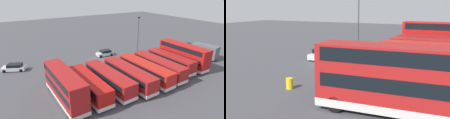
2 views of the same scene
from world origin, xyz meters
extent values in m
plane|color=#47474C|center=(0.00, 0.00, 0.00)|extent=(140.00, 140.00, 0.00)
cube|color=#B71411|center=(-12.59, 11.11, 2.45)|extent=(2.70, 10.81, 4.20)
cube|color=silver|center=(-12.59, 11.11, 0.62)|extent=(2.74, 10.85, 0.55)
cube|color=black|center=(-12.59, 11.11, 2.25)|extent=(2.75, 10.01, 0.90)
cube|color=black|center=(-12.59, 11.11, 3.95)|extent=(2.75, 10.01, 0.90)
cube|color=black|center=(-12.52, 5.69, 2.25)|extent=(2.25, 0.09, 1.10)
cylinder|color=black|center=(-11.41, 7.14, 0.55)|extent=(0.32, 1.10, 1.10)
cylinder|color=black|center=(-13.66, 7.11, 0.55)|extent=(0.32, 1.10, 1.10)
cube|color=#A51919|center=(-9.14, 11.00, 1.65)|extent=(2.73, 10.33, 2.60)
cube|color=silver|center=(-9.14, 11.00, 0.62)|extent=(2.77, 10.37, 0.55)
cube|color=black|center=(-9.14, 11.00, 2.25)|extent=(2.78, 9.53, 0.90)
cube|color=black|center=(-9.05, 5.82, 2.25)|extent=(2.25, 0.10, 1.10)
cylinder|color=black|center=(-7.95, 7.27, 0.55)|extent=(0.32, 1.11, 1.10)
cylinder|color=black|center=(-10.20, 7.23, 0.55)|extent=(0.32, 1.11, 1.10)
cube|color=#A51919|center=(-5.33, 11.55, 1.65)|extent=(2.77, 11.44, 2.60)
cube|color=silver|center=(-5.33, 11.55, 0.62)|extent=(2.81, 11.48, 0.55)
cube|color=black|center=(-5.33, 11.55, 2.25)|extent=(2.81, 10.64, 0.90)
cube|color=black|center=(-5.22, 5.83, 2.25)|extent=(2.25, 0.10, 1.10)
cylinder|color=black|center=(-4.12, 7.28, 0.55)|extent=(0.32, 1.11, 1.10)
cylinder|color=black|center=(-6.37, 7.24, 0.55)|extent=(0.32, 1.11, 1.10)
cube|color=red|center=(-1.95, 11.60, 1.65)|extent=(3.20, 11.95, 2.60)
cube|color=silver|center=(-1.95, 11.60, 0.62)|extent=(3.24, 11.99, 0.55)
cube|color=black|center=(-1.95, 11.60, 2.25)|extent=(3.22, 11.16, 0.90)
cube|color=black|center=(-1.62, 5.67, 2.25)|extent=(2.25, 0.18, 1.10)
cylinder|color=black|center=(-0.57, 7.16, 0.55)|extent=(0.36, 1.11, 1.10)
cylinder|color=black|center=(-2.82, 7.03, 0.55)|extent=(0.36, 1.11, 1.10)
cube|color=#A51919|center=(1.67, 11.72, 1.65)|extent=(2.98, 11.70, 2.60)
cube|color=silver|center=(1.67, 11.72, 0.62)|extent=(3.02, 11.74, 0.55)
cube|color=black|center=(1.67, 11.72, 2.25)|extent=(3.01, 10.90, 0.90)
cube|color=black|center=(1.88, 5.88, 2.25)|extent=(2.25, 0.14, 1.10)
cylinder|color=black|center=(2.95, 7.35, 0.55)|extent=(0.34, 1.11, 1.10)
cylinder|color=black|center=(0.70, 7.27, 0.55)|extent=(0.34, 1.11, 1.10)
cube|color=#A51919|center=(5.29, 11.29, 1.65)|extent=(3.17, 11.45, 2.60)
cube|color=silver|center=(5.29, 11.29, 0.62)|extent=(3.22, 11.49, 0.55)
cube|color=black|center=(5.29, 11.29, 2.25)|extent=(3.19, 10.65, 0.90)
cube|color=black|center=(5.60, 5.60, 2.25)|extent=(2.25, 0.18, 1.10)
cylinder|color=black|center=(6.65, 7.09, 0.55)|extent=(0.36, 1.11, 1.10)
cylinder|color=black|center=(4.40, 6.97, 0.55)|extent=(0.36, 1.11, 1.10)
cube|color=#B71411|center=(8.85, 11.45, 1.65)|extent=(2.79, 10.66, 2.60)
cube|color=silver|center=(8.85, 11.45, 0.62)|extent=(2.83, 10.70, 0.55)
cube|color=black|center=(8.85, 11.45, 2.25)|extent=(2.83, 9.86, 0.90)
cube|color=black|center=(8.97, 6.12, 2.25)|extent=(2.25, 0.11, 1.10)
cylinder|color=black|center=(10.06, 7.57, 0.55)|extent=(0.33, 1.11, 1.10)
cylinder|color=black|center=(7.81, 7.52, 0.55)|extent=(0.33, 1.11, 1.10)
cube|color=#A51919|center=(12.39, 11.17, 2.45)|extent=(3.04, 11.00, 4.20)
cube|color=silver|center=(12.39, 11.17, 0.62)|extent=(3.08, 11.04, 0.55)
cube|color=black|center=(12.39, 11.17, 2.25)|extent=(3.06, 10.20, 0.90)
cube|color=black|center=(12.39, 11.17, 3.95)|extent=(3.06, 10.20, 0.90)
cube|color=black|center=(12.63, 5.70, 2.25)|extent=(2.25, 0.16, 1.10)
cylinder|color=black|center=(13.69, 7.17, 0.55)|extent=(0.35, 1.11, 1.10)
cylinder|color=black|center=(11.44, 7.07, 0.55)|extent=(0.35, 1.11, 1.10)
cube|color=#595960|center=(-20.50, 10.93, 1.80)|extent=(3.42, 5.85, 2.80)
cube|color=black|center=(-19.85, 7.24, 1.50)|extent=(2.81, 2.40, 2.20)
cylinder|color=black|center=(-18.74, 7.43, 0.50)|extent=(0.45, 1.03, 1.00)
cylinder|color=black|center=(-20.97, 7.04, 0.50)|extent=(0.45, 1.03, 1.00)
cube|color=silver|center=(-1.64, -2.43, 0.53)|extent=(4.09, 2.01, 0.70)
cube|color=black|center=(-1.84, -2.42, 1.15)|extent=(2.48, 1.77, 0.55)
cylinder|color=black|center=(-0.20, -1.70, 0.32)|extent=(0.65, 0.25, 0.64)
cylinder|color=black|center=(-0.29, -3.30, 0.32)|extent=(0.65, 0.25, 0.64)
cylinder|color=black|center=(-2.99, -1.55, 0.32)|extent=(0.65, 0.25, 0.64)
cylinder|color=black|center=(-3.08, -3.15, 0.32)|extent=(0.65, 0.25, 0.64)
cylinder|color=#38383D|center=(-10.23, -0.74, 4.28)|extent=(0.16, 0.16, 8.56)
cylinder|color=yellow|center=(10.77, 1.41, 0.47)|extent=(0.60, 0.60, 0.95)
camera|label=1|loc=(18.44, 34.03, 15.08)|focal=29.38mm
camera|label=2|loc=(29.16, 14.93, 7.07)|focal=44.12mm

